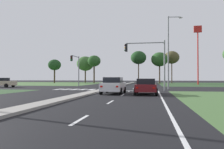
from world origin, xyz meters
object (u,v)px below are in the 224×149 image
object	(u,v)px
street_lamp_second	(169,49)
treeline_second	(85,64)
treeline_near	(55,65)
car_black_second	(114,81)
treeline_third	(94,61)
car_white_fourth	(113,85)
treeline_fifth	(160,59)
car_maroon_near	(146,86)
fastfood_pole_sign	(198,42)
traffic_signal_near_right	(150,56)
treeline_sixth	(172,58)
car_beige_third	(2,82)
treeline_fourth	(138,58)
traffic_signal_far_left	(76,65)

from	to	relation	value
street_lamp_second	treeline_second	bearing A→B (deg)	122.62
treeline_near	car_black_second	bearing A→B (deg)	-36.38
treeline_third	car_white_fourth	bearing A→B (deg)	-72.71
treeline_second	treeline_near	bearing A→B (deg)	-158.97
car_white_fourth	treeline_fifth	xyz separation A→B (m)	(5.93, 42.14, 5.98)
car_maroon_near	fastfood_pole_sign	world-z (taller)	fastfood_pole_sign
traffic_signal_near_right	treeline_sixth	xyz separation A→B (m)	(6.04, 39.51, 3.42)
treeline_near	treeline_third	distance (m)	13.07
treeline_third	treeline_sixth	size ratio (longest dim) A/B	0.90
fastfood_pole_sign	treeline_near	world-z (taller)	fastfood_pole_sign
car_black_second	treeline_near	bearing A→B (deg)	-36.38
car_beige_third	fastfood_pole_sign	size ratio (longest dim) A/B	0.32
treeline_third	treeline_fourth	world-z (taller)	treeline_fourth
traffic_signal_near_right	treeline_near	world-z (taller)	treeline_near
treeline_fifth	car_black_second	bearing A→B (deg)	-126.84
treeline_third	treeline_second	bearing A→B (deg)	138.65
treeline_second	car_white_fourth	bearing A→B (deg)	-69.68
treeline_second	treeline_sixth	world-z (taller)	treeline_sixth
treeline_second	treeline_sixth	size ratio (longest dim) A/B	0.91
street_lamp_second	treeline_third	size ratio (longest dim) A/B	1.20
car_maroon_near	treeline_fourth	size ratio (longest dim) A/B	0.48
car_maroon_near	treeline_second	xyz separation A→B (m)	(-20.84, 48.02, 5.49)
street_lamp_second	treeline_third	bearing A→B (deg)	120.53
car_black_second	car_white_fourth	distance (m)	28.33
car_beige_third	treeline_fourth	size ratio (longest dim) A/B	0.48
treeline_near	treeline_second	world-z (taller)	treeline_second
car_beige_third	treeline_sixth	xyz separation A→B (m)	(30.53, 33.45, 6.77)
street_lamp_second	treeline_fifth	size ratio (longest dim) A/B	1.16
street_lamp_second	treeline_near	distance (m)	47.17
car_maroon_near	treeline_third	xyz separation A→B (m)	(-16.96, 44.61, 5.98)
traffic_signal_far_left	traffic_signal_near_right	bearing A→B (deg)	-41.00
traffic_signal_far_left	fastfood_pole_sign	size ratio (longest dim) A/B	0.41
car_black_second	treeline_fourth	distance (m)	16.31
car_black_second	treeline_third	xyz separation A→B (m)	(-9.07, 16.38, 5.97)
street_lamp_second	treeline_near	world-z (taller)	street_lamp_second
treeline_second	treeline_third	distance (m)	5.19
treeline_fifth	treeline_sixth	world-z (taller)	treeline_sixth
treeline_near	car_beige_third	bearing A→B (deg)	-79.88
car_maroon_near	traffic_signal_far_left	world-z (taller)	traffic_signal_far_left
car_maroon_near	street_lamp_second	size ratio (longest dim) A/B	0.43
car_maroon_near	car_white_fourth	size ratio (longest dim) A/B	0.99
treeline_second	car_beige_third	bearing A→B (deg)	-95.26
traffic_signal_far_left	treeline_fourth	xyz separation A→B (m)	(9.99, 24.80, 3.48)
treeline_fourth	car_black_second	bearing A→B (deg)	-108.43
traffic_signal_near_right	traffic_signal_far_left	xyz separation A→B (m)	(-13.49, 11.73, -0.24)
treeline_near	treeline_sixth	xyz separation A→B (m)	(36.35, 0.84, 1.88)
car_beige_third	treeline_second	distance (m)	36.68
car_black_second	car_white_fourth	bearing A→B (deg)	99.58
traffic_signal_near_right	treeline_third	size ratio (longest dim) A/B	0.71
traffic_signal_near_right	treeline_second	xyz separation A→B (m)	(-21.17, 42.18, 2.10)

